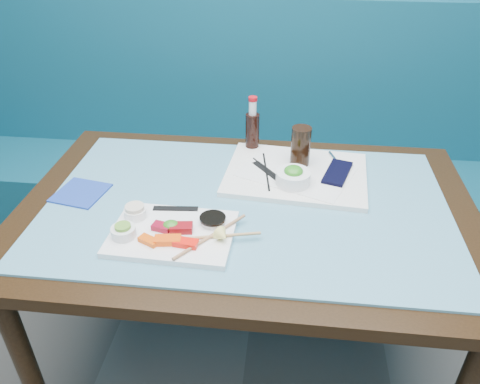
# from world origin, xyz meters

# --- Properties ---
(booth_bench) EXTENTS (3.00, 0.56, 1.17)m
(booth_bench) POSITION_xyz_m (0.00, 2.29, 0.37)
(booth_bench) COLOR #0F4C60
(booth_bench) RESTS_ON ground
(dining_table) EXTENTS (1.40, 0.90, 0.75)m
(dining_table) POSITION_xyz_m (0.00, 1.45, 0.67)
(dining_table) COLOR black
(dining_table) RESTS_ON ground
(glass_top) EXTENTS (1.22, 0.76, 0.01)m
(glass_top) POSITION_xyz_m (0.00, 1.45, 0.75)
(glass_top) COLOR #5998B2
(glass_top) RESTS_ON dining_table
(sashimi_plate) EXTENTS (0.34, 0.25, 0.02)m
(sashimi_plate) POSITION_xyz_m (-0.19, 1.27, 0.77)
(sashimi_plate) COLOR white
(sashimi_plate) RESTS_ON glass_top
(salmon_left) EXTENTS (0.06, 0.05, 0.01)m
(salmon_left) POSITION_xyz_m (-0.24, 1.21, 0.78)
(salmon_left) COLOR #F35409
(salmon_left) RESTS_ON sashimi_plate
(salmon_mid) EXTENTS (0.07, 0.04, 0.02)m
(salmon_mid) POSITION_xyz_m (-0.19, 1.22, 0.78)
(salmon_mid) COLOR #FF4F0A
(salmon_mid) RESTS_ON sashimi_plate
(salmon_right) EXTENTS (0.07, 0.04, 0.02)m
(salmon_right) POSITION_xyz_m (-0.14, 1.21, 0.78)
(salmon_right) COLOR #FF170A
(salmon_right) RESTS_ON sashimi_plate
(tuna_left) EXTENTS (0.06, 0.04, 0.02)m
(tuna_left) POSITION_xyz_m (-0.22, 1.27, 0.78)
(tuna_left) COLOR maroon
(tuna_left) RESTS_ON sashimi_plate
(tuna_right) EXTENTS (0.07, 0.04, 0.02)m
(tuna_right) POSITION_xyz_m (-0.16, 1.27, 0.79)
(tuna_right) COLOR maroon
(tuna_right) RESTS_ON sashimi_plate
(seaweed_garnish) EXTENTS (0.05, 0.05, 0.03)m
(seaweed_garnish) POSITION_xyz_m (-0.19, 1.28, 0.79)
(seaweed_garnish) COLOR #2F7D1D
(seaweed_garnish) RESTS_ON sashimi_plate
(ramekin_wasabi) EXTENTS (0.08, 0.08, 0.03)m
(ramekin_wasabi) POSITION_xyz_m (-0.31, 1.23, 0.79)
(ramekin_wasabi) COLOR white
(ramekin_wasabi) RESTS_ON sashimi_plate
(wasabi_fill) EXTENTS (0.05, 0.05, 0.01)m
(wasabi_fill) POSITION_xyz_m (-0.31, 1.23, 0.81)
(wasabi_fill) COLOR #639D32
(wasabi_fill) RESTS_ON ramekin_wasabi
(ramekin_ginger) EXTENTS (0.07, 0.07, 0.03)m
(ramekin_ginger) POSITION_xyz_m (-0.31, 1.32, 0.79)
(ramekin_ginger) COLOR white
(ramekin_ginger) RESTS_ON sashimi_plate
(ginger_fill) EXTENTS (0.07, 0.07, 0.01)m
(ginger_fill) POSITION_xyz_m (-0.31, 1.32, 0.81)
(ginger_fill) COLOR beige
(ginger_fill) RESTS_ON ramekin_ginger
(soy_dish) EXTENTS (0.07, 0.07, 0.01)m
(soy_dish) POSITION_xyz_m (-0.08, 1.32, 0.78)
(soy_dish) COLOR silver
(soy_dish) RESTS_ON sashimi_plate
(soy_fill) EXTENTS (0.10, 0.10, 0.01)m
(soy_fill) POSITION_xyz_m (-0.08, 1.32, 0.79)
(soy_fill) COLOR black
(soy_fill) RESTS_ON soy_dish
(lemon_wedge) EXTENTS (0.05, 0.05, 0.04)m
(lemon_wedge) POSITION_xyz_m (-0.04, 1.24, 0.80)
(lemon_wedge) COLOR #FEEF78
(lemon_wedge) RESTS_ON sashimi_plate
(chopstick_sleeve) EXTENTS (0.13, 0.03, 0.00)m
(chopstick_sleeve) POSITION_xyz_m (-0.20, 1.37, 0.78)
(chopstick_sleeve) COLOR black
(chopstick_sleeve) RESTS_ON sashimi_plate
(wooden_chopstick_a) EXTENTS (0.17, 0.21, 0.01)m
(wooden_chopstick_a) POSITION_xyz_m (-0.08, 1.25, 0.78)
(wooden_chopstick_a) COLOR #A16F4B
(wooden_chopstick_a) RESTS_ON sashimi_plate
(wooden_chopstick_b) EXTENTS (0.25, 0.07, 0.01)m
(wooden_chopstick_b) POSITION_xyz_m (-0.07, 1.25, 0.78)
(wooden_chopstick_b) COLOR tan
(wooden_chopstick_b) RESTS_ON sashimi_plate
(serving_tray) EXTENTS (0.49, 0.38, 0.02)m
(serving_tray) POSITION_xyz_m (0.15, 1.63, 0.77)
(serving_tray) COLOR white
(serving_tray) RESTS_ON glass_top
(paper_placemat) EXTENTS (0.42, 0.36, 0.00)m
(paper_placemat) POSITION_xyz_m (0.15, 1.63, 0.78)
(paper_placemat) COLOR white
(paper_placemat) RESTS_ON serving_tray
(seaweed_bowl) EXTENTS (0.12, 0.12, 0.04)m
(seaweed_bowl) POSITION_xyz_m (0.14, 1.55, 0.80)
(seaweed_bowl) COLOR white
(seaweed_bowl) RESTS_ON serving_tray
(seaweed_salad) EXTENTS (0.07, 0.07, 0.03)m
(seaweed_salad) POSITION_xyz_m (0.14, 1.55, 0.82)
(seaweed_salad) COLOR #2E881F
(seaweed_salad) RESTS_ON seaweed_bowl
(cola_glass) EXTENTS (0.08, 0.08, 0.14)m
(cola_glass) POSITION_xyz_m (0.16, 1.68, 0.84)
(cola_glass) COLOR black
(cola_glass) RESTS_ON serving_tray
(navy_pouch) EXTENTS (0.11, 0.17, 0.01)m
(navy_pouch) POSITION_xyz_m (0.28, 1.63, 0.78)
(navy_pouch) COLOR black
(navy_pouch) RESTS_ON serving_tray
(fork) EXTENTS (0.03, 0.08, 0.01)m
(fork) POSITION_xyz_m (0.28, 1.73, 0.78)
(fork) COLOR silver
(fork) RESTS_ON serving_tray
(black_chopstick_a) EXTENTS (0.04, 0.24, 0.01)m
(black_chopstick_a) POSITION_xyz_m (0.05, 1.62, 0.78)
(black_chopstick_a) COLOR black
(black_chopstick_a) RESTS_ON serving_tray
(black_chopstick_b) EXTENTS (0.12, 0.17, 0.01)m
(black_chopstick_b) POSITION_xyz_m (0.06, 1.62, 0.78)
(black_chopstick_b) COLOR black
(black_chopstick_b) RESTS_ON serving_tray
(tray_sleeve) EXTENTS (0.11, 0.13, 0.00)m
(tray_sleeve) POSITION_xyz_m (0.05, 1.62, 0.78)
(tray_sleeve) COLOR black
(tray_sleeve) RESTS_ON serving_tray
(cola_bottle_body) EXTENTS (0.06, 0.06, 0.14)m
(cola_bottle_body) POSITION_xyz_m (-0.02, 1.80, 0.83)
(cola_bottle_body) COLOR black
(cola_bottle_body) RESTS_ON glass_top
(cola_bottle_neck) EXTENTS (0.04, 0.04, 0.05)m
(cola_bottle_neck) POSITION_xyz_m (-0.02, 1.80, 0.93)
(cola_bottle_neck) COLOR white
(cola_bottle_neck) RESTS_ON cola_bottle_body
(cola_bottle_cap) EXTENTS (0.03, 0.03, 0.01)m
(cola_bottle_cap) POSITION_xyz_m (-0.02, 1.80, 0.96)
(cola_bottle_cap) COLOR #B90B14
(cola_bottle_cap) RESTS_ON cola_bottle_neck
(blue_napkin) EXTENTS (0.17, 0.17, 0.01)m
(blue_napkin) POSITION_xyz_m (-0.53, 1.44, 0.76)
(blue_napkin) COLOR #1C3A9A
(blue_napkin) RESTS_ON glass_top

